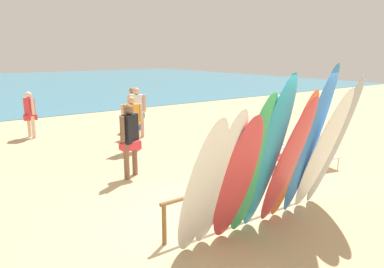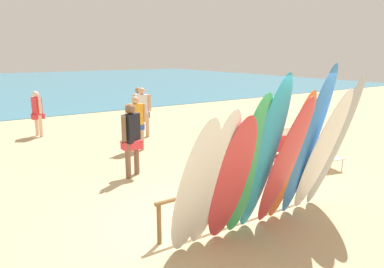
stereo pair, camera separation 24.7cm
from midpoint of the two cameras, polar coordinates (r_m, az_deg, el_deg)
The scene contains 21 objects.
ground at distance 18.85m, azimuth -21.09°, elevation 3.52°, with size 60.00×60.00×0.00m, color tan.
ocean_water at distance 36.77m, azimuth -27.51°, elevation 7.12°, with size 60.00×40.00×0.02m, color teal.
surfboard_rack at distance 6.21m, azimuth 9.08°, elevation -8.55°, with size 3.32×0.07×0.67m.
surfboard_white_0 at distance 4.68m, azimuth 1.93°, elevation -9.09°, with size 0.57×0.07×2.19m, color white.
surfboard_white_1 at distance 4.88m, azimuth 4.97°, elevation -7.77°, with size 0.55×0.07×2.26m, color white.
surfboard_red_2 at distance 5.05m, azimuth 7.72°, elevation -7.69°, with size 0.57×0.07×2.17m, color #D13D42.
surfboard_green_3 at distance 5.29m, azimuth 10.37°, elevation -5.38°, with size 0.58×0.08×2.37m, color #38B266.
surfboard_teal_4 at distance 5.40m, azimuth 12.77°, elevation -3.66°, with size 0.50×0.07×2.66m, color #289EC6.
surfboard_red_5 at distance 5.69m, azimuth 15.79°, elevation -4.76°, with size 0.55×0.08×2.34m, color #D13D42.
surfboard_orange_6 at distance 5.94m, azimuth 16.76°, elevation -3.80°, with size 0.53×0.06×2.36m, color orange.
surfboard_blue_7 at distance 6.13m, azimuth 19.22°, elevation -1.62°, with size 0.52×0.06×2.75m, color #337AD1.
surfboard_white_8 at distance 6.41m, azimuth 21.11°, elevation -2.91°, with size 0.57×0.06×2.42m, color white.
surfboard_grey_9 at distance 6.69m, azimuth 22.81°, elevation -1.62°, with size 0.54×0.06×2.57m, color #999EA3.
beachgoer_strolling at distance 12.04m, azimuth -7.43°, elevation 4.07°, with size 0.49×0.46×1.67m.
beachgoer_midbeach at distance 13.26m, azimuth -8.06°, elevation 4.59°, with size 0.41×0.49×1.57m.
beachgoer_near_rack at distance 10.32m, azimuth -8.31°, elevation 2.31°, with size 0.58×0.30×1.59m.
beachgoer_photographing at distance 13.06m, azimuth -23.12°, elevation 3.50°, with size 0.40×0.57×1.55m.
beachgoer_by_water at distance 8.12m, azimuth -8.86°, elevation -0.20°, with size 0.56×0.40×1.69m.
beach_chair_red at distance 10.12m, azimuth 14.99°, elevation -1.07°, with size 0.76×0.88×0.80m.
beach_chair_blue at distance 9.05m, azimuth 14.24°, elevation -2.66°, with size 0.74×0.86×0.80m.
beach_chair_striped at distance 9.43m, azimuth 21.36°, elevation -2.53°, with size 0.64×0.80×0.81m.
Camera 2 is at (-3.86, -4.29, 2.79)m, focal length 33.18 mm.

